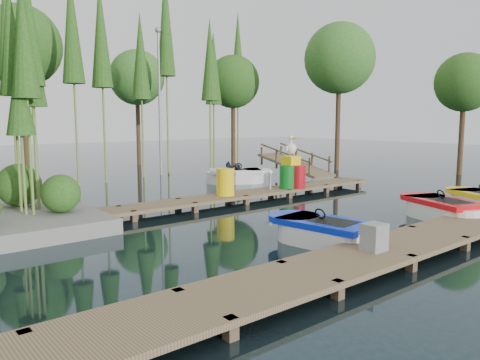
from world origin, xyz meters
TOP-DOWN VIEW (x-y plane):
  - ground_plane at (0.00, 0.00)m, footprint 90.00×90.00m
  - near_dock at (0.00, -4.50)m, footprint 18.00×1.50m
  - far_dock at (1.00, 2.50)m, footprint 15.00×1.20m
  - tree_screen at (-2.04, 10.60)m, footprint 34.42×18.53m
  - lamp_rear at (4.00, 11.00)m, footprint 0.30×0.30m
  - ramp at (9.00, 6.50)m, footprint 1.50×3.94m
  - boat_blue at (0.17, -2.86)m, footprint 1.55×2.81m
  - boat_red at (4.78, -3.27)m, footprint 2.10×3.01m
  - boat_white_far at (5.11, 6.35)m, footprint 3.12×2.60m
  - utility_cabinet at (-0.29, -4.50)m, footprint 0.43×0.37m
  - yellow_barrel at (1.52, 2.50)m, footprint 0.59×0.59m
  - drum_cluster at (4.52, 2.35)m, footprint 1.11×1.02m
  - seagull_post at (3.55, 2.50)m, footprint 0.45×0.24m

SIDE VIEW (x-z plane):
  - ground_plane at x=0.00m, z-range 0.00..0.00m
  - far_dock at x=1.00m, z-range -0.02..0.48m
  - near_dock at x=0.00m, z-range -0.02..0.48m
  - boat_blue at x=0.17m, z-range -0.19..0.71m
  - boat_red at x=4.78m, z-range -0.20..0.73m
  - boat_white_far at x=5.11m, z-range -0.37..0.98m
  - utility_cabinet at x=-0.29m, z-range 0.30..0.83m
  - ramp at x=9.00m, z-range -0.16..1.33m
  - yellow_barrel at x=1.52m, z-range 0.30..1.19m
  - seagull_post at x=3.55m, z-range 0.42..1.14m
  - drum_cluster at x=4.52m, z-range -0.10..1.83m
  - lamp_rear at x=4.00m, z-range 0.64..7.89m
  - tree_screen at x=-2.04m, z-range 0.96..11.27m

